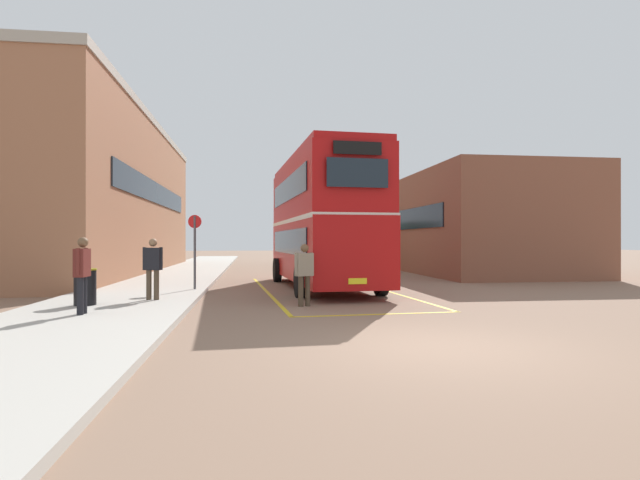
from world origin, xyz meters
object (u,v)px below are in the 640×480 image
at_px(double_decker_bus, 322,220).
at_px(litter_bin, 85,287).
at_px(pedestrian_waiting_far, 82,270).
at_px(single_deck_bus, 333,242).
at_px(bus_stop_sign, 195,244).
at_px(pedestrian_boarding, 304,270).
at_px(pedestrian_waiting_near, 153,264).

xyz_separation_m(double_decker_bus, litter_bin, (-6.64, -5.24, -1.92)).
height_order(pedestrian_waiting_far, litter_bin, pedestrian_waiting_far).
height_order(single_deck_bus, bus_stop_sign, single_deck_bus).
relative_size(double_decker_bus, bus_stop_sign, 4.03).
bearing_deg(double_decker_bus, litter_bin, -141.70).
relative_size(single_deck_bus, pedestrian_boarding, 5.62).
height_order(single_deck_bus, pedestrian_waiting_far, single_deck_bus).
xyz_separation_m(single_deck_bus, pedestrian_waiting_far, (-9.45, -24.64, -0.53)).
bearing_deg(pedestrian_boarding, double_decker_bus, 77.22).
xyz_separation_m(single_deck_bus, litter_bin, (-9.89, -23.02, -1.04)).
height_order(double_decker_bus, pedestrian_waiting_near, double_decker_bus).
bearing_deg(bus_stop_sign, double_decker_bus, 16.91).
height_order(double_decker_bus, single_deck_bus, double_decker_bus).
distance_m(single_deck_bus, litter_bin, 25.08).
relative_size(pedestrian_boarding, litter_bin, 1.83).
height_order(single_deck_bus, pedestrian_waiting_near, single_deck_bus).
height_order(pedestrian_boarding, bus_stop_sign, bus_stop_sign).
bearing_deg(pedestrian_waiting_near, litter_bin, -146.38).
relative_size(single_deck_bus, pedestrian_waiting_far, 5.55).
bearing_deg(pedestrian_waiting_far, pedestrian_waiting_near, 68.90).
distance_m(pedestrian_boarding, litter_bin, 5.49).
bearing_deg(double_decker_bus, single_deck_bus, 79.61).
bearing_deg(pedestrian_boarding, bus_stop_sign, 130.65).
xyz_separation_m(double_decker_bus, single_deck_bus, (3.26, 17.78, -0.87)).
height_order(pedestrian_waiting_near, pedestrian_waiting_far, pedestrian_waiting_far).
bearing_deg(bus_stop_sign, pedestrian_waiting_far, -107.86).
xyz_separation_m(single_deck_bus, pedestrian_boarding, (-4.42, -22.91, -0.69)).
relative_size(double_decker_bus, pedestrian_waiting_far, 5.91).
height_order(double_decker_bus, litter_bin, double_decker_bus).
relative_size(single_deck_bus, litter_bin, 10.27).
xyz_separation_m(double_decker_bus, pedestrian_waiting_near, (-5.20, -4.28, -1.42)).
relative_size(single_deck_bus, pedestrian_waiting_near, 5.61).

